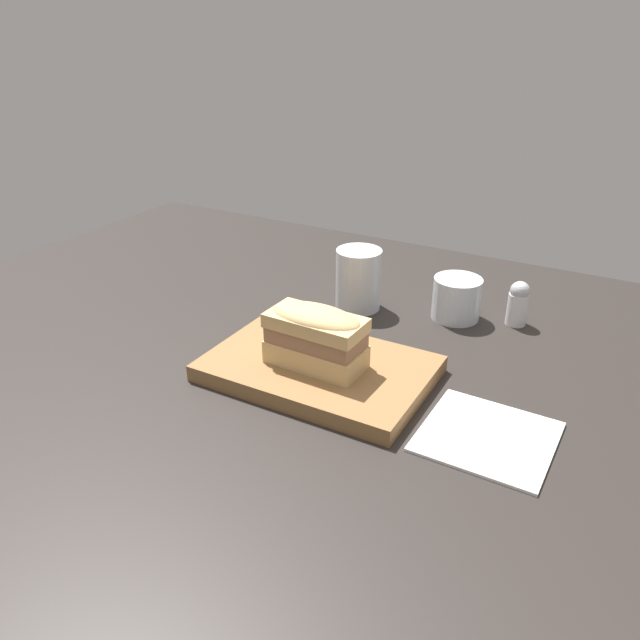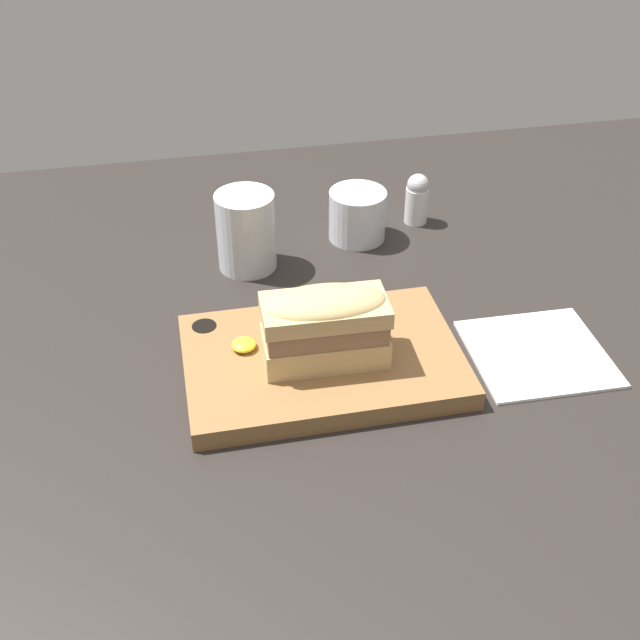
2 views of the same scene
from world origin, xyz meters
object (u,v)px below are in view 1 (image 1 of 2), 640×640
serving_board (319,368)px  napkin (487,437)px  water_glass (358,283)px  salt_shaker (518,303)px  wine_glass (456,300)px  sandwich (316,334)px

serving_board → napkin: bearing=-6.4°
water_glass → salt_shaker: water_glass is taller
serving_board → salt_shaker: (19.86, 29.30, 2.56)cm
serving_board → water_glass: (-5.16, 22.55, 3.30)cm
napkin → serving_board: bearing=173.6°
serving_board → salt_shaker: bearing=55.9°
napkin → wine_glass: bearing=115.0°
serving_board → sandwich: 5.86cm
wine_glass → salt_shaker: bearing=15.4°
napkin → sandwich: bearing=176.3°
water_glass → napkin: water_glass is taller
sandwich → wine_glass: (10.46, 27.91, -3.79)cm
serving_board → wine_glass: wine_glass is taller
wine_glass → napkin: size_ratio=0.51×
water_glass → wine_glass: (15.76, 4.20, -1.36)cm
wine_glass → salt_shaker: 9.63cm
sandwich → salt_shaker: 36.42cm
water_glass → wine_glass: size_ratio=1.32×
wine_glass → sandwich: bearing=-110.5°
sandwich → wine_glass: bearing=69.5°
serving_board → wine_glass: (10.60, 26.75, 1.94)cm
serving_board → salt_shaker: 35.49cm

